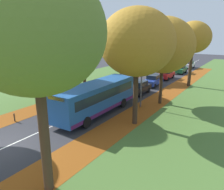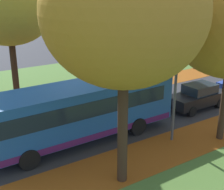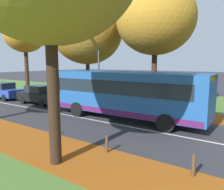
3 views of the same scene
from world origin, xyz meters
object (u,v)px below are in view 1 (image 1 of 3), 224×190
at_px(tree_right_near, 137,43).
at_px(car_red_third_in_line, 166,74).
at_px(tree_right_far, 193,38).
at_px(tree_left_near, 35,40).
at_px(car_blue_following, 153,80).
at_px(car_green_fourth_in_line, 180,69).
at_px(streetlamp_right, 139,71).
at_px(tree_right_nearest, 35,33).
at_px(bollard_third, 14,117).
at_px(bollard_fourth, 45,107).
at_px(tree_right_mid, 163,45).
at_px(bollard_fifth, 68,99).
at_px(car_white_trailing, 189,64).
at_px(bus, 97,96).
at_px(tree_left_far, 121,42).
at_px(tree_left_mid, 83,41).
at_px(car_black_lead, 139,88).

height_order(tree_right_near, car_red_third_in_line, tree_right_near).
bearing_deg(car_red_third_in_line, tree_right_far, -35.93).
height_order(tree_left_near, car_blue_following, tree_left_near).
bearing_deg(car_green_fourth_in_line, streetlamp_right, -84.85).
xyz_separation_m(tree_right_nearest, car_blue_following, (-4.36, 23.60, -6.67)).
relative_size(bollard_third, car_green_fourth_in_line, 0.17).
distance_m(tree_right_nearest, bollard_fourth, 13.95).
bearing_deg(tree_right_mid, bollard_fifth, -149.78).
distance_m(tree_right_mid, car_white_trailing, 28.52).
bearing_deg(bus, car_red_third_in_line, 90.45).
bearing_deg(car_red_third_in_line, bollard_third, -100.67).
bearing_deg(bollard_third, tree_left_far, 95.77).
bearing_deg(tree_left_mid, tree_right_mid, -3.39).
bearing_deg(bollard_third, streetlamp_right, 52.93).
height_order(tree_left_far, car_blue_following, tree_left_far).
height_order(tree_right_nearest, car_blue_following, tree_right_nearest).
bearing_deg(car_red_third_in_line, tree_right_near, -77.84).
bearing_deg(car_red_third_in_line, streetlamp_right, -81.07).
xyz_separation_m(tree_right_mid, tree_right_far, (0.53, 10.10, 0.62)).
bearing_deg(car_white_trailing, car_blue_following, -90.38).
relative_size(tree_right_far, car_white_trailing, 2.13).
height_order(tree_right_far, bollard_fourth, tree_right_far).
distance_m(tree_left_near, car_red_third_in_line, 22.74).
bearing_deg(tree_left_far, tree_right_far, 0.14).
height_order(tree_left_near, tree_right_mid, tree_left_near).
bearing_deg(car_red_third_in_line, tree_left_near, -107.38).
height_order(tree_left_mid, tree_left_far, tree_left_mid).
distance_m(tree_right_far, bollard_fifth, 19.06).
bearing_deg(tree_left_far, bollard_third, -84.23).
bearing_deg(car_black_lead, bollard_fourth, -115.31).
bearing_deg(tree_right_nearest, bollard_third, 155.10).
xyz_separation_m(tree_left_far, bollard_third, (2.21, -21.89, -5.68)).
bearing_deg(tree_left_near, tree_right_near, 5.29).
height_order(tree_left_mid, bollard_third, tree_left_mid).
distance_m(tree_right_near, car_white_trailing, 34.98).
distance_m(tree_left_far, tree_right_mid, 14.93).
height_order(tree_right_near, tree_right_mid, tree_right_near).
height_order(tree_right_near, streetlamp_right, tree_right_near).
height_order(bollard_third, bus, bus).
distance_m(tree_right_near, streetlamp_right, 5.52).
bearing_deg(bus, tree_left_far, 113.55).
relative_size(bollard_fifth, car_red_third_in_line, 0.14).
xyz_separation_m(tree_left_mid, car_blue_following, (7.30, 6.83, -5.62)).
distance_m(car_blue_following, car_white_trailing, 20.23).
distance_m(tree_left_far, car_black_lead, 11.86).
height_order(tree_left_near, tree_right_near, tree_left_near).
bearing_deg(car_white_trailing, car_black_lead, -89.77).
height_order(tree_right_far, car_white_trailing, tree_right_far).
xyz_separation_m(tree_right_nearest, bollard_fifth, (-9.23, 10.96, -7.19)).
bearing_deg(streetlamp_right, car_white_trailing, 94.25).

